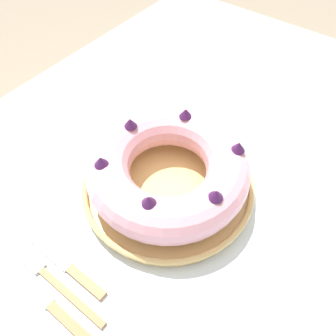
# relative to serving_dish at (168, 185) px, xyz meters

# --- Properties ---
(ground_plane) EXTENTS (8.00, 8.00, 0.00)m
(ground_plane) POSITION_rel_serving_dish_xyz_m (-0.01, 0.01, -0.74)
(ground_plane) COLOR gray
(dining_table) EXTENTS (1.57, 1.03, 0.73)m
(dining_table) POSITION_rel_serving_dish_xyz_m (-0.01, 0.01, -0.09)
(dining_table) COLOR silver
(dining_table) RESTS_ON ground_plane
(serving_dish) EXTENTS (0.35, 0.35, 0.03)m
(serving_dish) POSITION_rel_serving_dish_xyz_m (0.00, 0.00, 0.00)
(serving_dish) COLOR tan
(serving_dish) RESTS_ON dining_table
(bundt_cake) EXTENTS (0.31, 0.31, 0.10)m
(bundt_cake) POSITION_rel_serving_dish_xyz_m (-0.00, -0.00, 0.06)
(bundt_cake) COLOR #E09EAD
(bundt_cake) RESTS_ON serving_dish
(fork) EXTENTS (0.02, 0.21, 0.01)m
(fork) POSITION_rel_serving_dish_xyz_m (-0.27, 0.04, -0.01)
(fork) COLOR #936038
(fork) RESTS_ON dining_table
(serving_knife) EXTENTS (0.02, 0.23, 0.01)m
(serving_knife) POSITION_rel_serving_dish_xyz_m (-0.30, 0.01, -0.01)
(serving_knife) COLOR #936038
(serving_knife) RESTS_ON dining_table
(cake_knife) EXTENTS (0.02, 0.19, 0.01)m
(cake_knife) POSITION_rel_serving_dish_xyz_m (-0.24, 0.03, -0.01)
(cake_knife) COLOR #936038
(cake_knife) RESTS_ON dining_table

